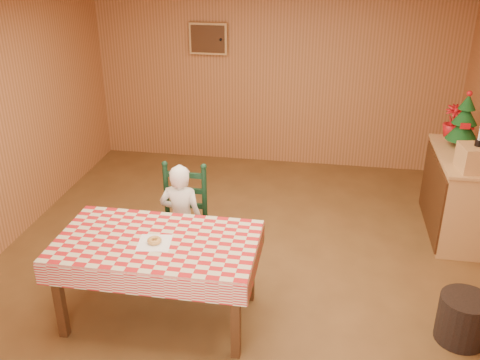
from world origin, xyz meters
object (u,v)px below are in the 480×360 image
at_px(crate, 476,158).
at_px(christmas_tree, 464,122).
at_px(storage_bin, 463,319).
at_px(seated_child, 182,219).
at_px(dining_table, 157,248).
at_px(shelf_unit, 456,194).
at_px(ladder_chair, 183,222).

bearing_deg(crate, christmas_tree, 90.00).
bearing_deg(storage_bin, seated_child, 166.54).
distance_m(dining_table, crate, 3.17).
bearing_deg(seated_child, storage_bin, 166.54).
bearing_deg(christmas_tree, seated_child, -151.99).
height_order(seated_child, crate, crate).
bearing_deg(crate, storage_bin, -100.17).
height_order(shelf_unit, crate, crate).
distance_m(christmas_tree, storage_bin, 2.31).
xyz_separation_m(dining_table, shelf_unit, (2.74, 1.94, -0.22)).
bearing_deg(crate, dining_table, -150.70).
relative_size(shelf_unit, storage_bin, 3.06).
bearing_deg(dining_table, seated_child, 90.00).
distance_m(seated_child, shelf_unit, 3.00).
bearing_deg(storage_bin, ladder_chair, 165.31).
relative_size(shelf_unit, christmas_tree, 2.00).
xyz_separation_m(crate, storage_bin, (-0.25, -1.41, -0.85)).
distance_m(seated_child, christmas_tree, 3.18).
xyz_separation_m(ladder_chair, seated_child, (0.00, -0.06, 0.06)).
xyz_separation_m(seated_child, crate, (2.75, 0.81, 0.49)).
distance_m(shelf_unit, crate, 0.71).
bearing_deg(shelf_unit, ladder_chair, -157.13).
bearing_deg(christmas_tree, dining_table, -141.42).
xyz_separation_m(shelf_unit, storage_bin, (-0.24, -1.81, -0.26)).
bearing_deg(dining_table, ladder_chair, 90.00).
xyz_separation_m(christmas_tree, storage_bin, (-0.25, -2.06, -1.01)).
height_order(ladder_chair, seated_child, seated_child).
relative_size(seated_child, christmas_tree, 1.81).
bearing_deg(christmas_tree, crate, -90.00).
xyz_separation_m(ladder_chair, storage_bin, (2.50, -0.65, -0.30)).
relative_size(dining_table, christmas_tree, 2.67).
relative_size(seated_child, storage_bin, 2.77).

